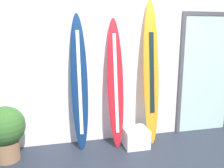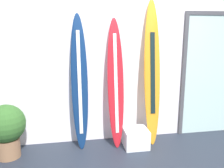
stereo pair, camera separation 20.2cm
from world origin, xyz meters
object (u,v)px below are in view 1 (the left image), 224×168
at_px(surfboard_crimson, 115,85).
at_px(surfboard_navy, 79,83).
at_px(surfboard_sunset, 151,73).
at_px(glass_door, 206,72).
at_px(potted_plant, 5,130).
at_px(display_block_left, 136,137).

bearing_deg(surfboard_crimson, surfboard_navy, 177.10).
relative_size(surfboard_sunset, glass_door, 1.08).
bearing_deg(potted_plant, surfboard_sunset, 3.71).
bearing_deg(potted_plant, surfboard_navy, 9.19).
height_order(display_block_left, potted_plant, potted_plant).
height_order(surfboard_navy, display_block_left, surfboard_navy).
height_order(surfboard_crimson, surfboard_sunset, surfboard_sunset).
bearing_deg(potted_plant, display_block_left, -0.44).
bearing_deg(surfboard_sunset, surfboard_navy, 178.54).
xyz_separation_m(surfboard_navy, potted_plant, (-1.05, -0.17, -0.58)).
distance_m(surfboard_crimson, glass_door, 1.71).
bearing_deg(glass_door, surfboard_navy, -175.99).
height_order(surfboard_navy, surfboard_crimson, surfboard_navy).
bearing_deg(display_block_left, glass_door, 13.68).
xyz_separation_m(surfboard_navy, glass_door, (2.25, 0.16, 0.06)).
height_order(surfboard_crimson, display_block_left, surfboard_crimson).
bearing_deg(glass_door, potted_plant, -174.33).
bearing_deg(surfboard_navy, surfboard_crimson, -2.90).
bearing_deg(surfboard_navy, glass_door, 4.01).
distance_m(glass_door, potted_plant, 3.38).
bearing_deg(surfboard_navy, display_block_left, -12.41).
distance_m(surfboard_crimson, surfboard_sunset, 0.60).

